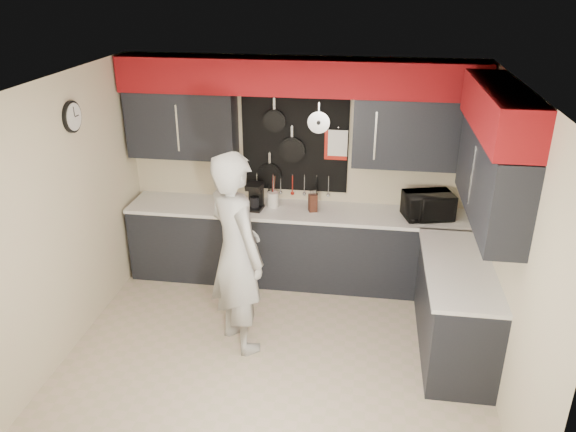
% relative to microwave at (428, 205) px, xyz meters
% --- Properties ---
extents(ground, '(4.00, 4.00, 0.00)m').
position_rel_microwave_xyz_m(ground, '(-1.47, -1.43, -1.06)').
color(ground, '#C7B19A').
rests_on(ground, ground).
extents(back_wall_assembly, '(4.00, 0.36, 2.60)m').
position_rel_microwave_xyz_m(back_wall_assembly, '(-1.46, 0.17, 0.95)').
color(back_wall_assembly, beige).
rests_on(back_wall_assembly, ground).
extents(right_wall_assembly, '(0.36, 3.50, 2.60)m').
position_rel_microwave_xyz_m(right_wall_assembly, '(0.38, -1.17, 0.88)').
color(right_wall_assembly, beige).
rests_on(right_wall_assembly, ground).
extents(left_wall_assembly, '(0.05, 3.50, 2.60)m').
position_rel_microwave_xyz_m(left_wall_assembly, '(-3.47, -1.41, 0.27)').
color(left_wall_assembly, beige).
rests_on(left_wall_assembly, ground).
extents(base_cabinets, '(3.95, 2.20, 0.92)m').
position_rel_microwave_xyz_m(base_cabinets, '(-0.98, -0.30, -0.61)').
color(base_cabinets, black).
rests_on(base_cabinets, ground).
extents(microwave, '(0.60, 0.48, 0.29)m').
position_rel_microwave_xyz_m(microwave, '(0.00, 0.00, 0.00)').
color(microwave, black).
rests_on(microwave, base_cabinets).
extents(knife_block, '(0.12, 0.12, 0.20)m').
position_rel_microwave_xyz_m(knife_block, '(-1.27, -0.01, -0.04)').
color(knife_block, '#331510').
rests_on(knife_block, base_cabinets).
extents(utensil_crock, '(0.13, 0.13, 0.17)m').
position_rel_microwave_xyz_m(utensil_crock, '(-1.74, 0.07, -0.06)').
color(utensil_crock, white).
rests_on(utensil_crock, base_cabinets).
extents(coffee_maker, '(0.19, 0.22, 0.31)m').
position_rel_microwave_xyz_m(coffee_maker, '(-1.93, -0.03, 0.02)').
color(coffee_maker, black).
rests_on(coffee_maker, base_cabinets).
extents(person, '(0.85, 0.86, 2.00)m').
position_rel_microwave_xyz_m(person, '(-1.85, -1.30, -0.06)').
color(person, '#A6A6A4').
rests_on(person, ground).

